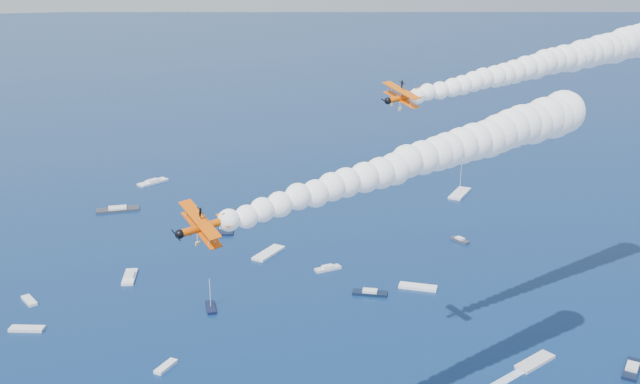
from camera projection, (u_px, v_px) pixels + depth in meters
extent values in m
cube|color=white|center=(282.00, 209.00, 246.73)|extent=(11.26, 11.29, 0.70)
cube|color=silver|center=(535.00, 362.00, 155.71)|extent=(10.46, 6.95, 0.70)
cube|color=white|center=(269.00, 253.00, 211.10)|extent=(11.03, 10.96, 0.70)
cube|color=black|center=(226.00, 226.00, 231.17)|extent=(7.86, 15.61, 0.70)
cube|color=white|center=(153.00, 182.00, 274.82)|extent=(11.75, 9.43, 0.70)
cube|color=white|center=(166.00, 366.00, 153.92)|extent=(5.27, 5.56, 0.70)
cube|color=white|center=(460.00, 193.00, 262.30)|extent=(12.54, 13.11, 0.70)
cube|color=silver|center=(27.00, 329.00, 169.17)|extent=(8.16, 4.80, 0.70)
cube|color=black|center=(370.00, 293.00, 186.60)|extent=(9.00, 6.23, 0.70)
cube|color=black|center=(211.00, 307.00, 179.14)|extent=(2.41, 6.67, 0.70)
cube|color=white|center=(418.00, 287.00, 190.01)|extent=(9.80, 7.60, 0.70)
cube|color=#323643|center=(460.00, 240.00, 220.23)|extent=(4.13, 6.45, 0.70)
cube|color=#2B2E3A|center=(118.00, 210.00, 246.05)|extent=(13.84, 4.61, 0.70)
cube|color=white|center=(130.00, 277.00, 195.78)|extent=(4.69, 9.94, 0.70)
cube|color=black|center=(632.00, 369.00, 152.95)|extent=(8.43, 8.33, 0.70)
cube|color=white|center=(29.00, 301.00, 182.65)|extent=(4.32, 6.66, 0.70)
cube|color=silver|center=(328.00, 269.00, 200.82)|extent=(7.50, 3.66, 0.70)
cube|color=white|center=(319.00, 189.00, 267.68)|extent=(28.22, 28.35, 0.04)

